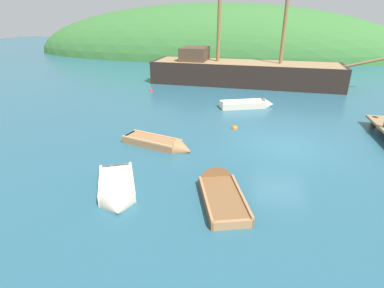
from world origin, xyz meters
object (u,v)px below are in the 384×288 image
sailing_ship (243,76)px  buoy_red (151,91)px  rowboat_far (117,192)px  rowboat_near_dock (219,191)px  buoy_orange (235,128)px  rowboat_center (162,145)px  rowboat_outer_right (249,105)px

sailing_ship → buoy_red: sailing_ship is taller
rowboat_far → rowboat_near_dock: rowboat_near_dock is taller
buoy_orange → buoy_red: 10.17m
sailing_ship → rowboat_center: bearing=-98.9°
sailing_ship → rowboat_near_dock: size_ratio=5.35×
rowboat_far → rowboat_center: bearing=150.2°
rowboat_center → rowboat_near_dock: rowboat_near_dock is taller
rowboat_outer_right → rowboat_far: size_ratio=1.17×
rowboat_outer_right → buoy_orange: rowboat_outer_right is taller
rowboat_far → buoy_red: rowboat_far is taller
buoy_orange → rowboat_center: bearing=-135.9°
rowboat_center → buoy_orange: rowboat_center is taller
sailing_ship → rowboat_outer_right: sailing_ship is taller
rowboat_near_dock → buoy_red: bearing=9.1°
rowboat_near_dock → sailing_ship: bearing=-17.8°
sailing_ship → rowboat_far: size_ratio=5.91×
sailing_ship → rowboat_center: size_ratio=5.14×
rowboat_far → buoy_red: (-3.47, 14.61, -0.09)m
rowboat_outer_right → rowboat_near_dock: 10.66m
buoy_red → rowboat_outer_right: bearing=-22.6°
sailing_ship → buoy_red: bearing=-147.6°
rowboat_outer_right → rowboat_far: 12.16m
buoy_orange → rowboat_near_dock: bearing=-91.3°
rowboat_center → rowboat_near_dock: (3.04, -3.42, -0.01)m
rowboat_center → buoy_orange: (3.18, 3.08, -0.10)m
rowboat_center → rowboat_far: 4.19m
rowboat_far → buoy_orange: (3.57, 7.26, -0.09)m
sailing_ship → rowboat_far: sailing_ship is taller
rowboat_near_dock → buoy_orange: (0.14, 6.50, -0.08)m
rowboat_center → rowboat_near_dock: 4.57m
sailing_ship → rowboat_outer_right: size_ratio=5.05×
rowboat_near_dock → rowboat_outer_right: bearing=-21.9°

